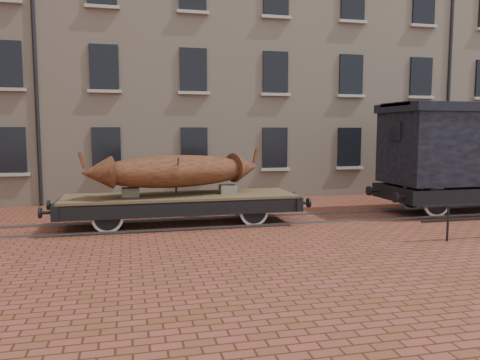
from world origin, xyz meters
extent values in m
plane|color=brown|center=(0.00, 0.00, 0.00)|extent=(90.00, 90.00, 0.00)
cube|color=beige|center=(3.00, 10.00, 7.00)|extent=(40.00, 10.00, 14.00)
cube|color=black|center=(-9.50, 4.96, 2.20)|extent=(1.10, 0.12, 1.70)
cube|color=#A29E95|center=(-9.50, 4.90, 1.25)|extent=(1.30, 0.18, 0.12)
cube|color=black|center=(-6.00, 4.96, 2.20)|extent=(1.10, 0.12, 1.70)
cube|color=#A29E95|center=(-6.00, 4.90, 1.25)|extent=(1.30, 0.18, 0.12)
cube|color=black|center=(-2.50, 4.96, 2.20)|extent=(1.10, 0.12, 1.70)
cube|color=#A29E95|center=(-2.50, 4.90, 1.25)|extent=(1.30, 0.18, 0.12)
cube|color=black|center=(1.00, 4.96, 2.20)|extent=(1.10, 0.12, 1.70)
cube|color=#A29E95|center=(1.00, 4.90, 1.25)|extent=(1.30, 0.18, 0.12)
cube|color=black|center=(4.50, 4.96, 2.20)|extent=(1.10, 0.12, 1.70)
cube|color=#A29E95|center=(4.50, 4.90, 1.25)|extent=(1.30, 0.18, 0.12)
cube|color=black|center=(8.00, 4.96, 2.20)|extent=(1.10, 0.12, 1.70)
cube|color=#A29E95|center=(8.00, 4.90, 1.25)|extent=(1.30, 0.18, 0.12)
cube|color=black|center=(-9.50, 4.96, 5.40)|extent=(1.10, 0.12, 1.70)
cube|color=#A29E95|center=(-9.50, 4.90, 4.45)|extent=(1.30, 0.18, 0.12)
cube|color=black|center=(-6.00, 4.96, 5.40)|extent=(1.10, 0.12, 1.70)
cube|color=#A29E95|center=(-6.00, 4.90, 4.45)|extent=(1.30, 0.18, 0.12)
cube|color=black|center=(-2.50, 4.96, 5.40)|extent=(1.10, 0.12, 1.70)
cube|color=#A29E95|center=(-2.50, 4.90, 4.45)|extent=(1.30, 0.18, 0.12)
cube|color=black|center=(1.00, 4.96, 5.40)|extent=(1.10, 0.12, 1.70)
cube|color=#A29E95|center=(1.00, 4.90, 4.45)|extent=(1.30, 0.18, 0.12)
cube|color=black|center=(4.50, 4.96, 5.40)|extent=(1.10, 0.12, 1.70)
cube|color=#A29E95|center=(4.50, 4.90, 4.45)|extent=(1.30, 0.18, 0.12)
cube|color=black|center=(8.00, 4.96, 5.40)|extent=(1.10, 0.12, 1.70)
cube|color=#A29E95|center=(8.00, 4.90, 4.45)|extent=(1.30, 0.18, 0.12)
cube|color=#A29E95|center=(-9.50, 4.90, 7.65)|extent=(1.30, 0.18, 0.12)
cube|color=#A29E95|center=(-6.00, 4.90, 7.65)|extent=(1.30, 0.18, 0.12)
cube|color=#A29E95|center=(-2.50, 4.90, 7.65)|extent=(1.30, 0.18, 0.12)
cube|color=#A29E95|center=(1.00, 4.90, 7.65)|extent=(1.30, 0.18, 0.12)
cube|color=#A29E95|center=(4.50, 4.90, 7.65)|extent=(1.30, 0.18, 0.12)
cube|color=black|center=(8.00, 4.96, 8.60)|extent=(1.10, 0.12, 1.70)
cube|color=#A29E95|center=(8.00, 4.90, 7.65)|extent=(1.30, 0.18, 0.12)
cylinder|color=black|center=(-8.50, 4.95, 7.00)|extent=(0.14, 0.14, 14.00)
cylinder|color=black|center=(9.50, 4.95, 7.00)|extent=(0.14, 0.14, 14.00)
cube|color=#59595E|center=(0.00, -0.72, 0.03)|extent=(30.00, 0.08, 0.06)
cube|color=#59595E|center=(0.00, 0.72, 0.03)|extent=(30.00, 0.08, 0.06)
cylinder|color=black|center=(3.00, -3.80, 0.50)|extent=(0.06, 0.06, 1.00)
cube|color=brown|center=(-3.63, 0.00, 0.88)|extent=(7.04, 2.06, 0.11)
cube|color=black|center=(-3.63, -0.96, 0.66)|extent=(7.04, 0.15, 0.42)
cube|color=black|center=(-3.63, 0.96, 0.66)|extent=(7.04, 0.15, 0.42)
cube|color=black|center=(-7.15, 0.00, 0.66)|extent=(0.21, 2.16, 0.42)
cylinder|color=black|center=(-7.41, -0.70, 0.66)|extent=(0.33, 0.09, 0.09)
cylinder|color=black|center=(-7.57, -0.70, 0.66)|extent=(0.08, 0.30, 0.30)
cylinder|color=black|center=(-7.41, 0.70, 0.66)|extent=(0.33, 0.09, 0.09)
cylinder|color=black|center=(-7.57, 0.70, 0.66)|extent=(0.08, 0.30, 0.30)
cube|color=black|center=(-0.11, 0.00, 0.66)|extent=(0.21, 2.16, 0.42)
cylinder|color=black|center=(0.16, -0.70, 0.66)|extent=(0.33, 0.09, 0.09)
cylinder|color=black|center=(0.32, -0.70, 0.66)|extent=(0.08, 0.30, 0.30)
cylinder|color=black|center=(0.16, 0.70, 0.66)|extent=(0.33, 0.09, 0.09)
cylinder|color=black|center=(0.32, 0.70, 0.66)|extent=(0.08, 0.30, 0.30)
cylinder|color=black|center=(-5.79, 0.00, 0.45)|extent=(0.09, 1.78, 0.09)
cylinder|color=silver|center=(-5.79, -0.72, 0.45)|extent=(0.90, 0.07, 0.90)
cylinder|color=black|center=(-5.79, -0.72, 0.45)|extent=(0.74, 0.09, 0.74)
cube|color=black|center=(-5.79, -0.83, 0.68)|extent=(0.84, 0.08, 0.09)
cylinder|color=silver|center=(-5.79, 0.72, 0.45)|extent=(0.90, 0.07, 0.90)
cylinder|color=black|center=(-5.79, 0.72, 0.45)|extent=(0.74, 0.09, 0.74)
cube|color=black|center=(-5.79, 0.83, 0.68)|extent=(0.84, 0.08, 0.09)
cylinder|color=black|center=(-1.47, 0.00, 0.45)|extent=(0.09, 1.78, 0.09)
cylinder|color=silver|center=(-1.47, -0.72, 0.45)|extent=(0.90, 0.07, 0.90)
cylinder|color=black|center=(-1.47, -0.72, 0.45)|extent=(0.74, 0.09, 0.74)
cube|color=black|center=(-1.47, -0.83, 0.68)|extent=(0.84, 0.08, 0.09)
cylinder|color=silver|center=(-1.47, 0.72, 0.45)|extent=(0.90, 0.07, 0.90)
cylinder|color=black|center=(-1.47, 0.72, 0.45)|extent=(0.74, 0.09, 0.74)
cube|color=black|center=(-1.47, 0.83, 0.68)|extent=(0.84, 0.08, 0.09)
cube|color=black|center=(-3.63, 0.00, 0.52)|extent=(3.75, 0.06, 0.06)
cube|color=#6E6856|center=(-5.13, 0.00, 1.07)|extent=(0.52, 0.47, 0.26)
cube|color=#6E6856|center=(-2.13, 0.00, 1.07)|extent=(0.52, 0.47, 0.26)
ellipsoid|color=brown|center=(-3.76, 0.00, 1.67)|extent=(5.18, 2.52, 0.99)
cone|color=brown|center=(-6.06, -0.48, 1.72)|extent=(1.03, 1.10, 0.94)
cube|color=brown|center=(-6.44, -0.56, 2.08)|extent=(0.21, 0.14, 0.48)
cone|color=brown|center=(-1.45, 0.48, 1.72)|extent=(1.03, 1.10, 0.94)
cube|color=brown|center=(-1.07, 0.56, 2.08)|extent=(0.21, 0.14, 0.48)
cylinder|color=#462E25|center=(-3.76, -0.40, 1.54)|extent=(0.04, 0.85, 1.23)
cylinder|color=#462E25|center=(-3.76, 0.40, 1.54)|extent=(0.04, 0.85, 1.23)
cube|color=black|center=(6.96, 1.18, 0.75)|extent=(6.43, 0.17, 0.48)
cube|color=black|center=(3.74, 0.00, 0.75)|extent=(0.24, 2.57, 0.48)
cylinder|color=black|center=(3.26, -0.86, 0.75)|extent=(0.09, 0.34, 0.34)
cylinder|color=black|center=(3.26, 0.86, 0.75)|extent=(0.09, 0.34, 0.34)
cylinder|color=black|center=(4.92, 0.00, 0.51)|extent=(0.11, 2.04, 0.11)
cylinder|color=silver|center=(4.92, -0.72, 0.51)|extent=(1.03, 0.08, 1.03)
cylinder|color=black|center=(4.92, -0.72, 0.51)|extent=(0.84, 0.11, 0.84)
cylinder|color=silver|center=(4.92, 0.72, 0.51)|extent=(1.03, 0.08, 1.03)
cylinder|color=black|center=(4.92, 0.72, 0.51)|extent=(0.84, 0.11, 0.84)
cube|color=black|center=(6.96, 0.00, 2.31)|extent=(6.43, 2.57, 2.47)
cube|color=black|center=(6.96, 0.00, 3.69)|extent=(6.63, 2.73, 0.30)
cube|color=black|center=(6.96, 0.00, 3.81)|extent=(6.63, 1.82, 0.13)
cube|color=black|center=(3.72, 0.00, 2.89)|extent=(0.09, 0.64, 0.64)
camera|label=1|loc=(-5.17, -14.33, 2.90)|focal=35.00mm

